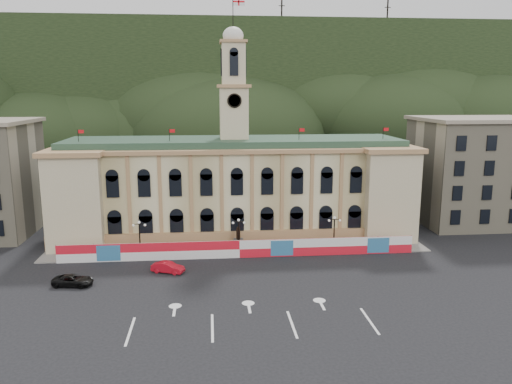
{
  "coord_description": "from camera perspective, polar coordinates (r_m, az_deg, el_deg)",
  "views": [
    {
      "loc": [
        -3.96,
        -51.95,
        22.95
      ],
      "look_at": [
        2.6,
        18.0,
        8.79
      ],
      "focal_mm": 35.0,
      "sensor_mm": 36.0,
      "label": 1
    }
  ],
  "objects": [
    {
      "name": "lamp_left",
      "position": [
        72.46,
        -13.16,
        -4.83
      ],
      "size": [
        1.96,
        0.44,
        5.15
      ],
      "color": "black",
      "rests_on": "ground"
    },
    {
      "name": "lamp_right",
      "position": [
        73.97,
        8.93,
        -4.33
      ],
      "size": [
        1.96,
        0.44,
        5.15
      ],
      "color": "black",
      "rests_on": "ground"
    },
    {
      "name": "statue",
      "position": [
        73.36,
        -2.03,
        -5.87
      ],
      "size": [
        1.4,
        1.4,
        3.72
      ],
      "color": "#595651",
      "rests_on": "ground"
    },
    {
      "name": "ground",
      "position": [
        56.93,
        -0.94,
        -12.38
      ],
      "size": [
        260.0,
        260.0,
        0.0
      ],
      "primitive_type": "plane",
      "color": "black",
      "rests_on": "ground"
    },
    {
      "name": "lane_markings",
      "position": [
        52.41,
        -0.5,
        -14.57
      ],
      "size": [
        26.0,
        10.0,
        0.02
      ],
      "primitive_type": null,
      "color": "white",
      "rests_on": "ground"
    },
    {
      "name": "hoarding_fence",
      "position": [
        70.56,
        -1.85,
        -6.52
      ],
      "size": [
        50.0,
        0.44,
        2.5
      ],
      "color": "red",
      "rests_on": "ground"
    },
    {
      "name": "side_building_right",
      "position": [
        96.23,
        23.94,
        2.28
      ],
      "size": [
        21.0,
        17.0,
        18.6
      ],
      "color": "tan",
      "rests_on": "ground"
    },
    {
      "name": "hill_ridge",
      "position": [
        174.02,
        -4.11,
        10.23
      ],
      "size": [
        230.0,
        80.0,
        64.0
      ],
      "color": "black",
      "rests_on": "ground"
    },
    {
      "name": "pavement",
      "position": [
        73.46,
        -2.02,
        -6.75
      ],
      "size": [
        56.0,
        5.5,
        0.16
      ],
      "primitive_type": "cube",
      "color": "slate",
      "rests_on": "ground"
    },
    {
      "name": "lamp_center",
      "position": [
        71.87,
        -2.0,
        -4.67
      ],
      "size": [
        1.96,
        0.44,
        5.15
      ],
      "color": "black",
      "rests_on": "ground"
    },
    {
      "name": "red_sedan",
      "position": [
        66.02,
        -10.04,
        -8.48
      ],
      "size": [
        4.3,
        5.24,
        1.4
      ],
      "primitive_type": "imported",
      "rotation": [
        0.0,
        0.0,
        1.21
      ],
      "color": "#B40C1A",
      "rests_on": "ground"
    },
    {
      "name": "black_suv",
      "position": [
        64.77,
        -20.19,
        -9.46
      ],
      "size": [
        3.66,
        5.47,
        1.34
      ],
      "primitive_type": "imported",
      "rotation": [
        0.0,
        0.0,
        1.42
      ],
      "color": "black",
      "rests_on": "ground"
    },
    {
      "name": "city_hall",
      "position": [
        81.1,
        -2.47,
        0.65
      ],
      "size": [
        56.2,
        17.6,
        37.1
      ],
      "color": "beige",
      "rests_on": "ground"
    }
  ]
}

